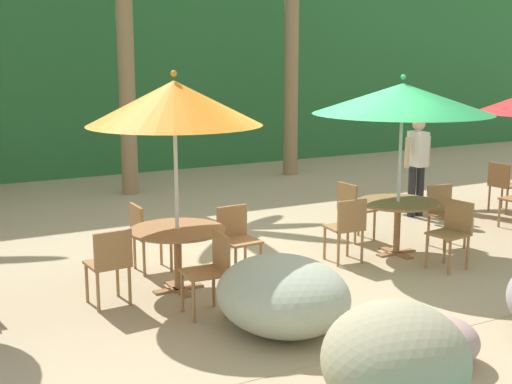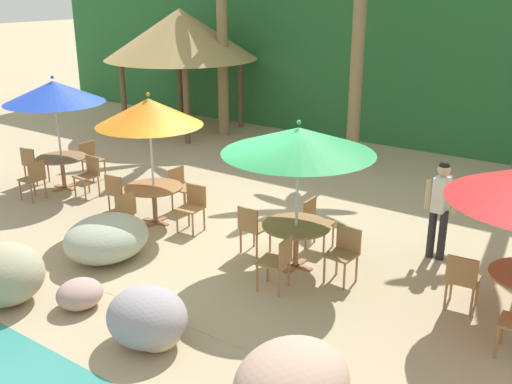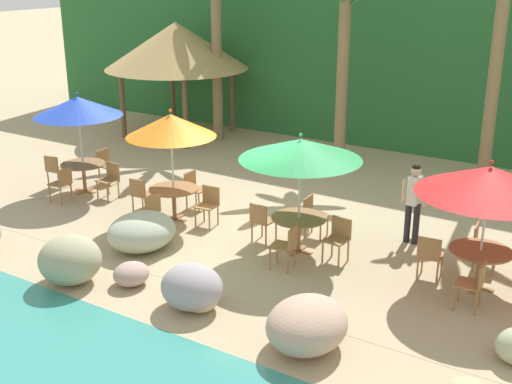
# 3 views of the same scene
# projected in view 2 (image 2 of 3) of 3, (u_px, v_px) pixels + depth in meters

# --- Properties ---
(ground_plane) EXTENTS (120.00, 120.00, 0.00)m
(ground_plane) POSITION_uv_depth(u_px,v_px,m) (245.00, 244.00, 10.45)
(ground_plane) COLOR tan
(terrace_deck) EXTENTS (18.00, 5.20, 0.01)m
(terrace_deck) POSITION_uv_depth(u_px,v_px,m) (245.00, 244.00, 10.45)
(terrace_deck) COLOR tan
(terrace_deck) RESTS_ON ground
(foliage_backdrop) EXTENTS (28.00, 2.40, 6.00)m
(foliage_backdrop) POSITION_uv_depth(u_px,v_px,m) (435.00, 36.00, 16.39)
(foliage_backdrop) COLOR #286633
(foliage_backdrop) RESTS_ON ground
(rock_seawall) EXTENTS (14.54, 3.11, 0.94)m
(rock_seawall) POSITION_uv_depth(u_px,v_px,m) (48.00, 256.00, 9.12)
(rock_seawall) COLOR tan
(rock_seawall) RESTS_ON ground
(umbrella_blue) EXTENTS (2.14, 2.14, 2.53)m
(umbrella_blue) POSITION_uv_depth(u_px,v_px,m) (54.00, 92.00, 12.57)
(umbrella_blue) COLOR silver
(umbrella_blue) RESTS_ON ground
(dining_table_blue) EXTENTS (1.10, 1.10, 0.74)m
(dining_table_blue) POSITION_uv_depth(u_px,v_px,m) (62.00, 162.00, 13.10)
(dining_table_blue) COLOR olive
(dining_table_blue) RESTS_ON ground
(chair_blue_seaward) EXTENTS (0.45, 0.45, 0.87)m
(chair_blue_seaward) POSITION_uv_depth(u_px,v_px,m) (89.00, 173.00, 12.70)
(chair_blue_seaward) COLOR #9E7042
(chair_blue_seaward) RESTS_ON ground
(chair_blue_inland) EXTENTS (0.44, 0.43, 0.87)m
(chair_blue_inland) POSITION_uv_depth(u_px,v_px,m) (90.00, 158.00, 13.82)
(chair_blue_inland) COLOR #9E7042
(chair_blue_inland) RESTS_ON ground
(chair_blue_left) EXTENTS (0.46, 0.47, 0.87)m
(chair_blue_left) POSITION_uv_depth(u_px,v_px,m) (32.00, 163.00, 13.44)
(chair_blue_left) COLOR #9E7042
(chair_blue_left) RESTS_ON ground
(chair_blue_right) EXTENTS (0.46, 0.45, 0.87)m
(chair_blue_right) POSITION_uv_depth(u_px,v_px,m) (34.00, 178.00, 12.40)
(chair_blue_right) COLOR #9E7042
(chair_blue_right) RESTS_ON ground
(umbrella_orange) EXTENTS (1.96, 1.96, 2.53)m
(umbrella_orange) POSITION_uv_depth(u_px,v_px,m) (149.00, 112.00, 10.67)
(umbrella_orange) COLOR silver
(umbrella_orange) RESTS_ON ground
(dining_table_orange) EXTENTS (1.10, 1.10, 0.74)m
(dining_table_orange) POSITION_uv_depth(u_px,v_px,m) (154.00, 193.00, 11.19)
(dining_table_orange) COLOR olive
(dining_table_orange) RESTS_ON ground
(chair_orange_seaward) EXTENTS (0.45, 0.46, 0.87)m
(chair_orange_seaward) POSITION_uv_depth(u_px,v_px,m) (193.00, 204.00, 10.89)
(chair_orange_seaward) COLOR #9E7042
(chair_orange_seaward) RESTS_ON ground
(chair_orange_inland) EXTENTS (0.43, 0.42, 0.87)m
(chair_orange_inland) POSITION_uv_depth(u_px,v_px,m) (181.00, 185.00, 11.93)
(chair_orange_inland) COLOR #9E7042
(chair_orange_inland) RESTS_ON ground
(chair_orange_left) EXTENTS (0.45, 0.46, 0.87)m
(chair_orange_left) POSITION_uv_depth(u_px,v_px,m) (118.00, 191.00, 11.57)
(chair_orange_left) COLOR #9E7042
(chair_orange_left) RESTS_ON ground
(chair_orange_right) EXTENTS (0.45, 0.45, 0.87)m
(chair_orange_right) POSITION_uv_depth(u_px,v_px,m) (122.00, 212.00, 10.55)
(chair_orange_right) COLOR #9E7042
(chair_orange_right) RESTS_ON ground
(umbrella_green) EXTENTS (2.38, 2.38, 2.44)m
(umbrella_green) POSITION_uv_depth(u_px,v_px,m) (298.00, 141.00, 8.92)
(umbrella_green) COLOR silver
(umbrella_green) RESTS_ON ground
(dining_table_green) EXTENTS (1.10, 1.10, 0.74)m
(dining_table_green) POSITION_uv_depth(u_px,v_px,m) (296.00, 232.00, 9.42)
(dining_table_green) COLOR olive
(dining_table_green) RESTS_ON ground
(chair_green_seaward) EXTENTS (0.45, 0.46, 0.87)m
(chair_green_seaward) POSITION_uv_depth(u_px,v_px,m) (344.00, 250.00, 9.01)
(chair_green_seaward) COLOR #9E7042
(chair_green_seaward) RESTS_ON ground
(chair_green_inland) EXTENTS (0.45, 0.44, 0.87)m
(chair_green_inland) POSITION_uv_depth(u_px,v_px,m) (315.00, 220.00, 10.18)
(chair_green_inland) COLOR #9E7042
(chair_green_inland) RESTS_ON ground
(chair_green_left) EXTENTS (0.45, 0.46, 0.87)m
(chair_green_left) POSITION_uv_depth(u_px,v_px,m) (252.00, 226.00, 9.90)
(chair_green_left) COLOR #9E7042
(chair_green_left) RESTS_ON ground
(chair_green_right) EXTENTS (0.48, 0.48, 0.87)m
(chair_green_right) POSITION_uv_depth(u_px,v_px,m) (279.00, 260.00, 8.71)
(chair_green_right) COLOR #9E7042
(chair_green_right) RESTS_ON ground
(chair_red_left) EXTENTS (0.45, 0.46, 0.87)m
(chair_red_left) POSITION_uv_depth(u_px,v_px,m) (462.00, 278.00, 8.16)
(chair_red_left) COLOR #9E7042
(chair_red_left) RESTS_ON ground
(palm_tree_nearest) EXTENTS (3.57, 3.70, 5.46)m
(palm_tree_nearest) POSITION_uv_depth(u_px,v_px,m) (222.00, 10.00, 16.81)
(palm_tree_nearest) COLOR olive
(palm_tree_nearest) RESTS_ON ground
(palm_tree_second) EXTENTS (2.85, 2.99, 5.23)m
(palm_tree_second) POSITION_uv_depth(u_px,v_px,m) (360.00, 16.00, 13.88)
(palm_tree_second) COLOR olive
(palm_tree_second) RESTS_ON ground
(palapa_hut) EXTENTS (4.67, 4.67, 3.69)m
(palapa_hut) POSITION_uv_depth(u_px,v_px,m) (180.00, 34.00, 17.77)
(palapa_hut) COLOR brown
(palapa_hut) RESTS_ON ground
(waiter_in_white) EXTENTS (0.52, 0.35, 1.70)m
(waiter_in_white) POSITION_uv_depth(u_px,v_px,m) (440.00, 203.00, 9.60)
(waiter_in_white) COLOR #232328
(waiter_in_white) RESTS_ON ground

